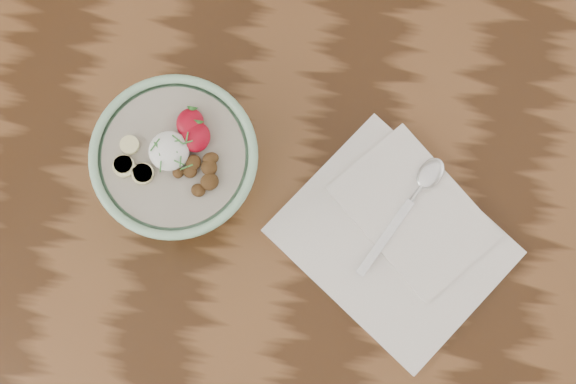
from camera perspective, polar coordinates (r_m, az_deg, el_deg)
table at (r=115.22cm, az=4.12°, el=1.70°), size 160.00×90.00×75.00cm
breakfast_bowl at (r=99.57cm, az=-7.82°, el=2.05°), size 20.10×20.10×13.09cm
napkin at (r=104.25cm, az=7.80°, el=-3.07°), size 34.16×32.91×1.64cm
spoon at (r=104.19cm, az=9.32°, el=0.19°), size 10.20×17.24×0.96cm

